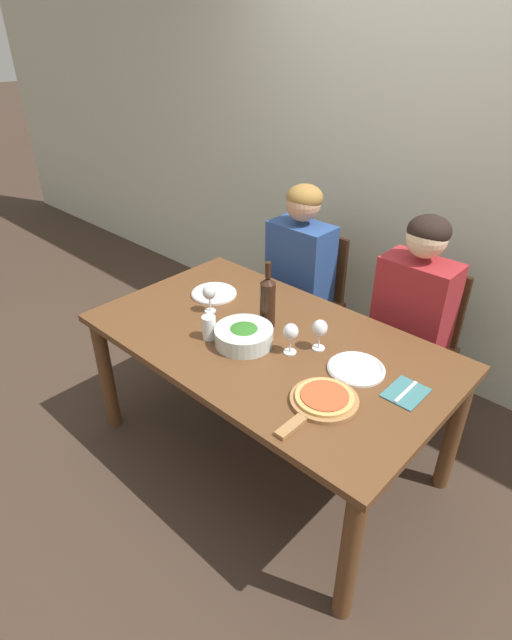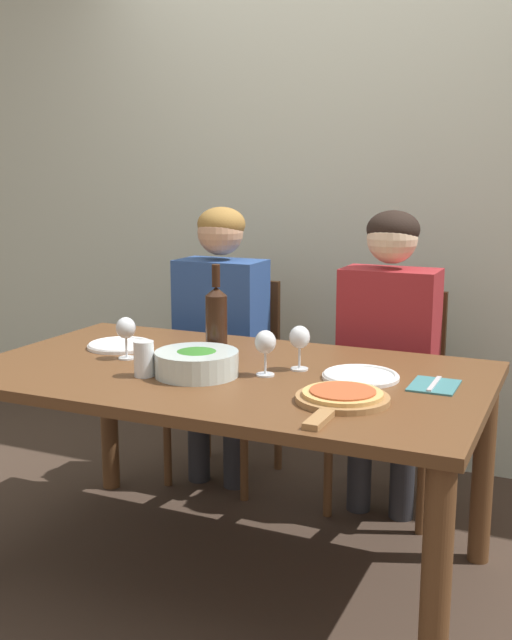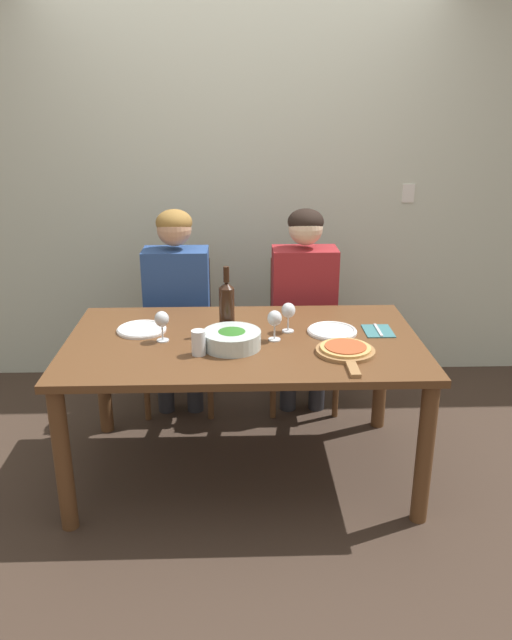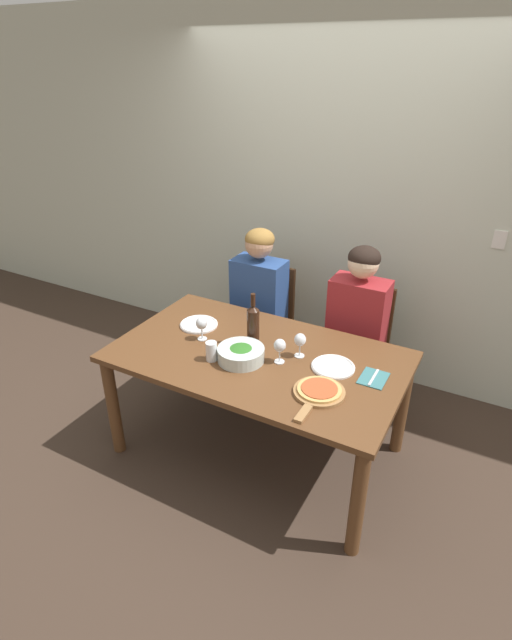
% 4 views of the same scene
% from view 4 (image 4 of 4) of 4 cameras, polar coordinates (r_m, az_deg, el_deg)
% --- Properties ---
extents(ground_plane, '(40.00, 40.00, 0.00)m').
position_cam_4_polar(ground_plane, '(3.41, 0.19, -14.48)').
color(ground_plane, '#3D2D23').
extents(back_wall, '(10.00, 0.06, 2.70)m').
position_cam_4_polar(back_wall, '(3.82, 9.71, 13.12)').
color(back_wall, beige).
rests_on(back_wall, ground).
extents(dining_table, '(1.72, 1.00, 0.74)m').
position_cam_4_polar(dining_table, '(3.02, 0.21, -5.46)').
color(dining_table, brown).
rests_on(dining_table, ground).
extents(chair_left, '(0.42, 0.42, 0.90)m').
position_cam_4_polar(chair_left, '(3.87, 0.97, 0.14)').
color(chair_left, brown).
rests_on(chair_left, ground).
extents(chair_right, '(0.42, 0.42, 0.90)m').
position_cam_4_polar(chair_right, '(3.63, 11.63, -2.54)').
color(chair_right, brown).
rests_on(chair_right, ground).
extents(person_woman, '(0.47, 0.51, 1.24)m').
position_cam_4_polar(person_woman, '(3.67, 0.22, 2.97)').
color(person_woman, '#28282D').
rests_on(person_woman, ground).
extents(person_man, '(0.47, 0.51, 1.24)m').
position_cam_4_polar(person_man, '(3.41, 11.46, 0.34)').
color(person_man, '#28282D').
rests_on(person_man, ground).
extents(wine_bottle, '(0.08, 0.08, 0.34)m').
position_cam_4_polar(wine_bottle, '(3.00, -0.33, -0.51)').
color(wine_bottle, black).
rests_on(wine_bottle, dining_table).
extents(broccoli_bowl, '(0.27, 0.27, 0.09)m').
position_cam_4_polar(broccoli_bowl, '(2.89, -1.73, -3.89)').
color(broccoli_bowl, silver).
rests_on(broccoli_bowl, dining_table).
extents(dinner_plate_left, '(0.25, 0.25, 0.02)m').
position_cam_4_polar(dinner_plate_left, '(3.29, -6.55, -0.48)').
color(dinner_plate_left, white).
rests_on(dinner_plate_left, dining_table).
extents(dinner_plate_right, '(0.25, 0.25, 0.02)m').
position_cam_4_polar(dinner_plate_right, '(2.87, 8.80, -5.27)').
color(dinner_plate_right, white).
rests_on(dinner_plate_right, dining_table).
extents(pizza_on_board, '(0.27, 0.41, 0.04)m').
position_cam_4_polar(pizza_on_board, '(2.65, 7.16, -8.14)').
color(pizza_on_board, '#9E7042').
rests_on(pizza_on_board, dining_table).
extents(wine_glass_left, '(0.07, 0.07, 0.15)m').
position_cam_4_polar(wine_glass_left, '(3.09, -6.25, -0.51)').
color(wine_glass_left, silver).
rests_on(wine_glass_left, dining_table).
extents(wine_glass_right, '(0.07, 0.07, 0.15)m').
position_cam_4_polar(wine_glass_right, '(2.91, 5.06, -2.39)').
color(wine_glass_right, silver).
rests_on(wine_glass_right, dining_table).
extents(wine_glass_centre, '(0.07, 0.07, 0.15)m').
position_cam_4_polar(wine_glass_centre, '(2.84, 2.73, -3.05)').
color(wine_glass_centre, silver).
rests_on(wine_glass_centre, dining_table).
extents(water_tumbler, '(0.07, 0.07, 0.12)m').
position_cam_4_polar(water_tumbler, '(2.90, -5.12, -3.58)').
color(water_tumbler, silver).
rests_on(water_tumbler, dining_table).
extents(fork_on_napkin, '(0.14, 0.18, 0.01)m').
position_cam_4_polar(fork_on_napkin, '(2.83, 13.28, -6.48)').
color(fork_on_napkin, '#387075').
rests_on(fork_on_napkin, dining_table).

